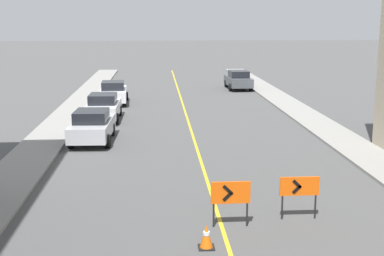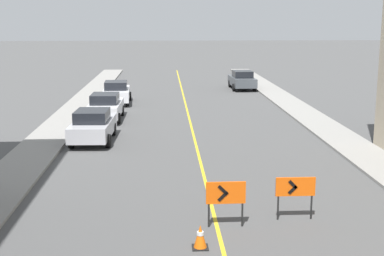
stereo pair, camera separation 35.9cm
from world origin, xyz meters
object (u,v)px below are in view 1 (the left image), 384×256
Objects in this scene: parked_car_curb_near at (92,126)px; parked_car_curb_mid at (103,107)px; parked_car_opposite_side at (238,80)px; parked_car_curb_far at (113,92)px; arrow_barricade_primary at (231,195)px; arrow_barricade_secondary at (299,188)px; traffic_cone_fourth at (206,237)px.

parked_car_curb_near is 5.67m from parked_car_curb_mid.
parked_car_opposite_side is (10.11, 19.15, 0.00)m from parked_car_curb_near.
arrow_barricade_primary is at bearing -80.19° from parked_car_curb_far.
parked_car_opposite_side is at bearing 84.95° from arrow_barricade_secondary.
arrow_barricade_primary is 0.31× the size of parked_car_opposite_side.
arrow_barricade_secondary is at bearing -97.09° from parked_car_opposite_side.
traffic_cone_fourth is 0.15× the size of parked_car_curb_mid.
parked_car_curb_near reaches higher than arrow_barricade_secondary.
parked_car_opposite_side is (10.10, 13.48, 0.00)m from parked_car_curb_mid.
arrow_barricade_secondary is 0.30× the size of parked_car_curb_far.
parked_car_curb_mid is (-7.35, 16.40, -0.16)m from arrow_barricade_secondary.
arrow_barricade_primary reaches higher than traffic_cone_fourth.
arrow_barricade_secondary is 17.97m from parked_car_curb_mid.
parked_car_curb_mid and parked_car_opposite_side have the same top height.
arrow_barricade_primary is 0.31× the size of parked_car_curb_mid.
parked_car_curb_far is (0.11, 11.96, 0.00)m from parked_car_curb_near.
arrow_barricade_primary is 30.73m from parked_car_opposite_side.
parked_car_opposite_side is at bearing 79.82° from traffic_cone_fourth.
traffic_cone_fourth is at bearing -121.05° from arrow_barricade_primary.
parked_car_curb_near reaches higher than arrow_barricade_primary.
parked_car_curb_near and parked_car_opposite_side have the same top height.
traffic_cone_fourth is 0.47× the size of arrow_barricade_primary.
parked_car_opposite_side is at bearing 33.08° from parked_car_curb_far.
parked_car_curb_far is at bearing 91.39° from parked_car_curb_near.
arrow_barricade_secondary is (2.14, 0.46, -0.01)m from arrow_barricade_primary.
arrow_barricade_secondary is 30.00m from parked_car_opposite_side.
parked_car_curb_mid is at bearing 114.36° from arrow_barricade_secondary.
traffic_cone_fourth is 13.38m from parked_car_curb_near.
arrow_barricade_primary is 0.31× the size of parked_car_curb_near.
parked_car_curb_far reaches higher than arrow_barricade_secondary.
parked_car_curb_mid is 6.29m from parked_car_curb_far.
arrow_barricade_primary reaches higher than arrow_barricade_secondary.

